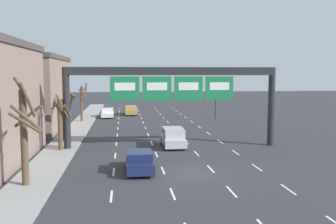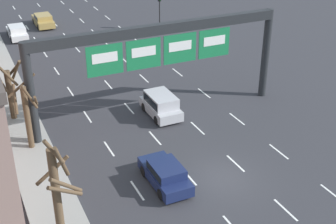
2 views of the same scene
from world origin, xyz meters
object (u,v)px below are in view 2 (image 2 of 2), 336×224
car_gold (43,20)px  car_navy (165,174)px  sign_gantry (160,47)px  tree_bare_furthest (27,112)px  traffic_light_near_gantry (160,4)px  car_white (17,31)px  suv_silver (161,104)px  tree_bare_third (10,88)px  tree_bare_second (58,194)px

car_gold → car_navy: bearing=-90.3°
car_gold → sign_gantry: bearing=-83.5°
tree_bare_furthest → traffic_light_near_gantry: bearing=48.1°
car_white → traffic_light_near_gantry: bearing=-13.3°
car_gold → traffic_light_near_gantry: size_ratio=1.09×
car_navy → car_gold: bearing=89.7°
suv_silver → tree_bare_third: 10.85m
suv_silver → tree_bare_third: tree_bare_third is taller
car_white → sign_gantry: bearing=-74.5°
tree_bare_second → traffic_light_near_gantry: bearing=58.6°
sign_gantry → traffic_light_near_gantry: size_ratio=4.47×
car_gold → traffic_light_near_gantry: bearing=-30.4°
tree_bare_furthest → tree_bare_second: bearing=-91.8°
sign_gantry → car_white: sign_gantry is taller
suv_silver → tree_bare_furthest: bearing=-175.8°
car_navy → traffic_light_near_gantry: (12.11, 27.84, 2.25)m
tree_bare_second → car_navy: bearing=22.7°
car_white → tree_bare_third: size_ratio=1.01×
suv_silver → tree_bare_second: bearing=-132.6°
suv_silver → car_gold: (-3.18, 26.77, -0.18)m
tree_bare_third → car_navy: bearing=-61.2°
traffic_light_near_gantry → tree_bare_furthest: tree_bare_furthest is taller
car_navy → car_gold: car_gold is taller
tree_bare_second → tree_bare_furthest: tree_bare_second is taller
traffic_light_near_gantry → car_navy: bearing=-113.5°
car_gold → tree_bare_second: tree_bare_second is taller
tree_bare_third → tree_bare_furthest: tree_bare_furthest is taller
suv_silver → tree_bare_furthest: tree_bare_furthest is taller
car_navy → tree_bare_third: (-6.63, 12.03, 1.73)m
suv_silver → car_navy: size_ratio=0.95×
car_white → tree_bare_third: tree_bare_third is taller
car_gold → car_white: bearing=-136.6°
tree_bare_third → tree_bare_furthest: 4.70m
car_white → tree_bare_furthest: tree_bare_furthest is taller
tree_bare_furthest → car_navy: bearing=-49.6°
tree_bare_third → suv_silver: bearing=-21.7°
suv_silver → car_gold: suv_silver is taller
car_navy → tree_bare_third: size_ratio=0.93×
suv_silver → car_navy: (-3.35, -8.06, -0.20)m
tree_bare_third → traffic_light_near_gantry: bearing=40.1°
car_gold → tree_bare_furthest: 28.28m
tree_bare_second → suv_silver: bearing=47.4°
sign_gantry → car_white: 24.99m
traffic_light_near_gantry → tree_bare_furthest: 27.52m
suv_silver → traffic_light_near_gantry: traffic_light_near_gantry is taller
car_navy → tree_bare_third: 13.85m
sign_gantry → car_gold: sign_gantry is taller
suv_silver → car_white: bearing=105.9°
sign_gantry → tree_bare_furthest: bearing=-177.0°
car_gold → car_white: (-3.52, -3.33, -0.02)m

